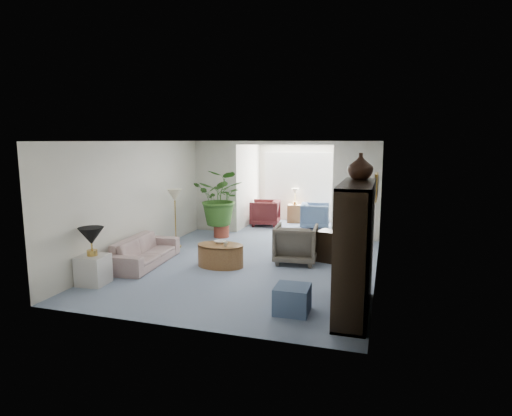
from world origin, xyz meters
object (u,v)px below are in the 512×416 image
(table_lamp, at_px, (91,236))
(cabinet_urn, at_px, (360,166))
(plant_pot, at_px, (221,231))
(sunroom_chair_maroon, at_px, (265,213))
(wingback_chair, at_px, (296,244))
(coffee_cup, at_px, (225,244))
(side_table_dark, at_px, (332,246))
(entertainment_cabinet, at_px, (355,249))
(coffee_bowl, at_px, (220,242))
(sunroom_chair_blue, at_px, (315,216))
(sunroom_table, at_px, (295,214))
(sofa, at_px, (145,251))
(ottoman, at_px, (292,299))
(floor_lamp, at_px, (175,195))
(coffee_table, at_px, (220,255))
(end_table, at_px, (93,270))
(framed_picture, at_px, (377,187))

(table_lamp, distance_m, cabinet_urn, 4.69)
(plant_pot, distance_m, sunroom_chair_maroon, 1.95)
(table_lamp, distance_m, wingback_chair, 3.97)
(coffee_cup, height_order, side_table_dark, side_table_dark)
(wingback_chair, distance_m, entertainment_cabinet, 2.73)
(wingback_chair, relative_size, plant_pot, 2.19)
(coffee_bowl, distance_m, sunroom_chair_blue, 4.38)
(wingback_chair, xyz_separation_m, sunroom_table, (-0.94, 4.32, -0.12))
(coffee_bowl, relative_size, plant_pot, 0.54)
(sofa, relative_size, wingback_chair, 2.17)
(sofa, height_order, plant_pot, sofa)
(cabinet_urn, xyz_separation_m, ottoman, (-0.86, -0.79, -1.93))
(floor_lamp, xyz_separation_m, wingback_chair, (2.98, -0.40, -0.85))
(sunroom_chair_blue, xyz_separation_m, sunroom_chair_maroon, (-1.50, 0.00, 0.01))
(coffee_cup, bearing_deg, coffee_table, 146.31)
(end_table, distance_m, entertainment_cabinet, 4.53)
(end_table, relative_size, sunroom_chair_maroon, 0.62)
(plant_pot, bearing_deg, sunroom_chair_maroon, 69.75)
(coffee_bowl, height_order, ottoman, coffee_bowl)
(floor_lamp, xyz_separation_m, coffee_cup, (1.74, -1.23, -0.76))
(coffee_bowl, height_order, entertainment_cabinet, entertainment_cabinet)
(sofa, height_order, floor_lamp, floor_lamp)
(end_table, bearing_deg, sunroom_chair_blue, 63.80)
(entertainment_cabinet, distance_m, cabinet_urn, 1.27)
(floor_lamp, xyz_separation_m, ottoman, (3.47, -3.00, -1.05))
(table_lamp, height_order, ottoman, table_lamp)
(floor_lamp, distance_m, entertainment_cabinet, 5.12)
(framed_picture, xyz_separation_m, entertainment_cabinet, (-0.23, -1.65, -0.74))
(framed_picture, bearing_deg, sunroom_chair_blue, 112.69)
(sunroom_table, bearing_deg, framed_picture, -63.18)
(coffee_table, bearing_deg, cabinet_urn, -21.55)
(framed_picture, distance_m, coffee_cup, 3.08)
(wingback_chair, height_order, sunroom_chair_maroon, wingback_chair)
(coffee_table, relative_size, wingback_chair, 1.09)
(coffee_cup, bearing_deg, cabinet_urn, -20.76)
(framed_picture, height_order, ottoman, framed_picture)
(ottoman, relative_size, plant_pot, 1.25)
(sofa, height_order, cabinet_urn, cabinet_urn)
(end_table, bearing_deg, framed_picture, 20.26)
(sunroom_chair_maroon, bearing_deg, floor_lamp, -29.29)
(floor_lamp, bearing_deg, cabinet_urn, -27.06)
(table_lamp, xyz_separation_m, side_table_dark, (3.83, 2.70, -0.55))
(framed_picture, distance_m, sunroom_chair_maroon, 5.51)
(end_table, relative_size, coffee_cup, 5.70)
(coffee_bowl, xyz_separation_m, entertainment_cabinet, (2.79, -1.68, 0.49))
(floor_lamp, relative_size, coffee_bowl, 1.66)
(side_table_dark, relative_size, sunroom_table, 1.17)
(end_table, bearing_deg, coffee_bowl, 46.46)
(end_table, xyz_separation_m, table_lamp, (0.00, 0.00, 0.61))
(coffee_cup, height_order, plant_pot, coffee_cup)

